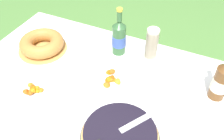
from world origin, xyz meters
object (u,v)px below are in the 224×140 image
snack_plate_near (111,80)px  bundt_cake (42,44)px  cup_stack (152,44)px  serving_knife (114,134)px  berry_tart (120,136)px  cider_bottle_green (119,37)px  snack_plate_left (35,92)px  cider_bottle_amber (221,81)px

snack_plate_near → bundt_cake: bearing=171.5°
cup_stack → serving_knife: bearing=-85.8°
berry_tart → bundt_cake: 0.80m
cider_bottle_green → snack_plate_left: 0.57m
cup_stack → cider_bottle_amber: (0.41, -0.15, 0.01)m
cider_bottle_green → cup_stack: bearing=10.3°
bundt_cake → cup_stack: (0.64, 0.21, 0.06)m
snack_plate_near → snack_plate_left: 0.41m
serving_knife → cider_bottle_green: 0.63m
berry_tart → snack_plate_near: size_ratio=1.60×
serving_knife → cider_bottle_amber: size_ratio=1.08×
snack_plate_left → berry_tart: bearing=-6.5°
cup_stack → snack_plate_near: (-0.13, -0.29, -0.09)m
bundt_cake → snack_plate_left: (0.19, -0.32, -0.03)m
cider_bottle_green → serving_knife: bearing=-67.8°
berry_tart → cider_bottle_amber: size_ratio=1.17×
cup_stack → snack_plate_left: bearing=-129.9°
cider_bottle_green → snack_plate_near: cider_bottle_green is taller
bundt_cake → snack_plate_left: bearing=-59.7°
cup_stack → cider_bottle_green: bearing=-169.7°
berry_tart → snack_plate_left: bearing=173.5°
cider_bottle_green → snack_plate_left: cider_bottle_green is taller
cup_stack → bundt_cake: bearing=-161.5°
cider_bottle_green → bundt_cake: bearing=-158.2°
snack_plate_near → serving_knife: bearing=-62.5°
bundt_cake → cider_bottle_amber: size_ratio=1.00×
serving_knife → cider_bottle_green: size_ratio=1.08×
cider_bottle_amber → snack_plate_left: 0.94m
cider_bottle_green → snack_plate_near: (0.07, -0.26, -0.10)m
snack_plate_left → cup_stack: bearing=50.1°
bundt_cake → cider_bottle_green: size_ratio=1.00×
cup_stack → snack_plate_near: 0.33m
snack_plate_near → snack_plate_left: (-0.32, -0.25, 0.00)m
bundt_cake → snack_plate_left: 0.38m
snack_plate_near → cup_stack: bearing=66.4°
berry_tart → bundt_cake: size_ratio=1.17×
cup_stack → cider_bottle_green: 0.20m
cider_bottle_amber → berry_tart: bearing=-128.0°
bundt_cake → snack_plate_near: bearing=-8.5°
cup_stack → snack_plate_near: cup_stack is taller
cup_stack → snack_plate_near: bearing=-113.6°
serving_knife → snack_plate_left: bearing=113.2°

